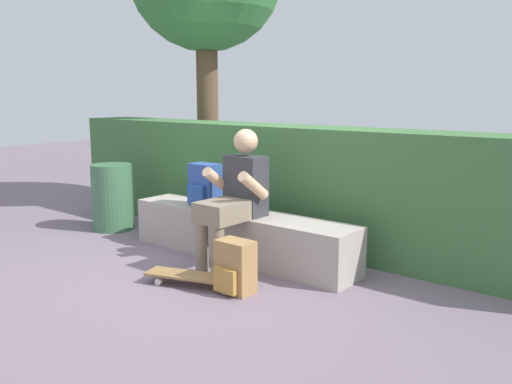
# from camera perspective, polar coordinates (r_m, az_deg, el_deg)

# --- Properties ---
(ground_plane) EXTENTS (24.00, 24.00, 0.00)m
(ground_plane) POSITION_cam_1_polar(r_m,az_deg,el_deg) (4.70, -4.74, -7.93)
(ground_plane) COLOR slate
(bench_main) EXTENTS (2.32, 0.44, 0.43)m
(bench_main) POSITION_cam_1_polar(r_m,az_deg,el_deg) (4.90, -1.75, -4.53)
(bench_main) COLOR #A69C93
(bench_main) RESTS_ON ground
(person_skater) EXTENTS (0.49, 0.62, 1.18)m
(person_skater) POSITION_cam_1_polar(r_m,az_deg,el_deg) (4.57, -2.24, -0.27)
(person_skater) COLOR #333338
(person_skater) RESTS_ON ground
(skateboard_near_person) EXTENTS (0.82, 0.45, 0.09)m
(skateboard_near_person) POSITION_cam_1_polar(r_m,az_deg,el_deg) (4.25, -6.45, -8.90)
(skateboard_near_person) COLOR olive
(skateboard_near_person) RESTS_ON ground
(backpack_on_bench) EXTENTS (0.28, 0.23, 0.40)m
(backpack_on_bench) POSITION_cam_1_polar(r_m,az_deg,el_deg) (5.09, -5.46, 0.68)
(backpack_on_bench) COLOR #2D4C99
(backpack_on_bench) RESTS_ON bench_main
(backpack_on_ground) EXTENTS (0.28, 0.23, 0.40)m
(backpack_on_ground) POSITION_cam_1_polar(r_m,az_deg,el_deg) (4.07, -2.26, -7.98)
(backpack_on_ground) COLOR #A37A47
(backpack_on_ground) RESTS_ON ground
(hedge_row) EXTENTS (5.94, 0.56, 1.16)m
(hedge_row) POSITION_cam_1_polar(r_m,az_deg,el_deg) (5.39, 3.60, 0.81)
(hedge_row) COLOR #3D6B39
(hedge_row) RESTS_ON ground
(trash_bin) EXTENTS (0.44, 0.44, 0.72)m
(trash_bin) POSITION_cam_1_polar(r_m,az_deg,el_deg) (6.10, -14.92, -0.51)
(trash_bin) COLOR #3D6B47
(trash_bin) RESTS_ON ground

